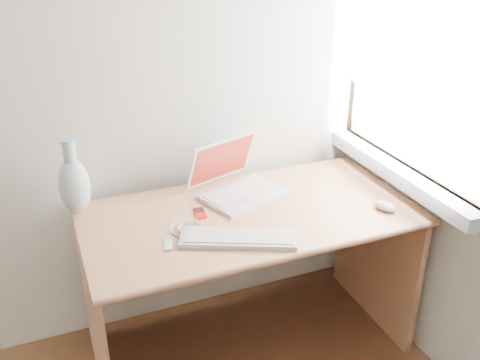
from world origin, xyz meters
name	(u,v)px	position (x,y,z in m)	size (l,w,h in m)	color
window	(417,58)	(1.72, 1.30, 1.28)	(0.11, 0.99, 1.10)	white
desk	(242,244)	(1.03, 1.43, 0.50)	(1.33, 0.67, 0.70)	tan
laptop	(241,182)	(1.06, 1.52, 0.76)	(0.39, 0.37, 0.23)	silver
external_keyboard	(238,238)	(0.91, 1.17, 0.71)	(0.44, 0.29, 0.02)	silver
mouse	(385,206)	(1.55, 1.17, 0.72)	(0.06, 0.10, 0.03)	silver
ipod	(200,213)	(0.84, 1.41, 0.71)	(0.05, 0.09, 0.01)	red
cable_coil	(187,228)	(0.76, 1.32, 0.71)	(0.13, 0.13, 0.01)	silver
remote	(168,244)	(0.66, 1.24, 0.71)	(0.03, 0.07, 0.01)	silver
vase	(74,184)	(0.39, 1.61, 0.83)	(0.12, 0.12, 0.31)	white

